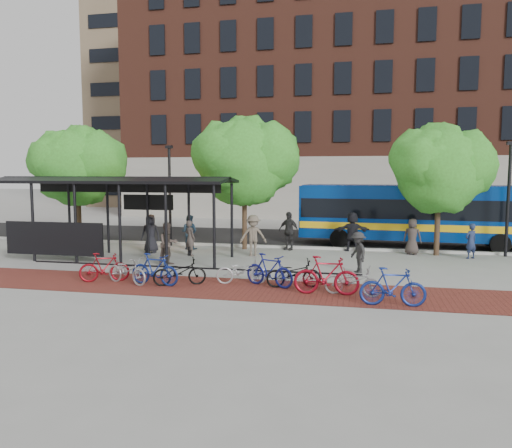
% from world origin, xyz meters
% --- Properties ---
extents(ground, '(160.00, 160.00, 0.00)m').
position_xyz_m(ground, '(0.00, 0.00, 0.00)').
color(ground, '#9E9E99').
rests_on(ground, ground).
extents(asphalt_street, '(160.00, 8.00, 0.01)m').
position_xyz_m(asphalt_street, '(0.00, 8.00, 0.01)').
color(asphalt_street, black).
rests_on(asphalt_street, ground).
extents(curb, '(160.00, 0.25, 0.12)m').
position_xyz_m(curb, '(0.00, 4.00, 0.06)').
color(curb, '#B7B7B2').
rests_on(curb, ground).
extents(brick_strip, '(24.00, 3.00, 0.01)m').
position_xyz_m(brick_strip, '(-2.00, -5.00, 0.00)').
color(brick_strip, maroon).
rests_on(brick_strip, ground).
extents(bike_rack_rail, '(12.00, 0.05, 0.95)m').
position_xyz_m(bike_rack_rail, '(-3.30, -4.10, 0.00)').
color(bike_rack_rail, black).
rests_on(bike_rack_rail, ground).
extents(building_brick, '(55.00, 14.00, 20.00)m').
position_xyz_m(building_brick, '(10.00, 26.00, 10.00)').
color(building_brick, brown).
rests_on(building_brick, ground).
extents(building_tower, '(22.00, 22.00, 30.00)m').
position_xyz_m(building_tower, '(-16.00, 40.00, 15.00)').
color(building_tower, '#7A664C').
rests_on(building_tower, ground).
extents(bus_shelter, '(10.60, 3.07, 3.60)m').
position_xyz_m(bus_shelter, '(-8.13, -0.48, 3.00)').
color(bus_shelter, black).
rests_on(bus_shelter, ground).
extents(tree_a, '(4.90, 4.00, 6.18)m').
position_xyz_m(tree_a, '(-11.91, 3.35, 4.24)').
color(tree_a, '#382619').
rests_on(tree_a, ground).
extents(tree_b, '(5.15, 4.20, 6.47)m').
position_xyz_m(tree_b, '(-2.90, 3.35, 4.46)').
color(tree_b, '#382619').
rests_on(tree_b, ground).
extents(tree_c, '(4.66, 3.80, 5.92)m').
position_xyz_m(tree_c, '(6.09, 3.35, 4.05)').
color(tree_c, '#382619').
rests_on(tree_c, ground).
extents(lamp_post_left, '(0.35, 0.20, 5.12)m').
position_xyz_m(lamp_post_left, '(-7.00, 3.60, 2.75)').
color(lamp_post_left, black).
rests_on(lamp_post_left, ground).
extents(lamp_post_right, '(0.35, 0.20, 5.12)m').
position_xyz_m(lamp_post_right, '(9.00, 3.60, 2.75)').
color(lamp_post_right, black).
rests_on(lamp_post_right, ground).
extents(bus, '(11.72, 3.32, 3.13)m').
position_xyz_m(bus, '(5.33, 5.80, 1.80)').
color(bus, navy).
rests_on(bus, ground).
extents(bike_1, '(1.74, 1.11, 1.02)m').
position_xyz_m(bike_1, '(-6.03, -4.93, 0.51)').
color(bike_1, maroon).
rests_on(bike_1, ground).
extents(bike_2, '(1.88, 1.23, 0.93)m').
position_xyz_m(bike_2, '(-5.10, -5.09, 0.47)').
color(bike_2, '#959597').
rests_on(bike_2, ground).
extents(bike_3, '(1.85, 0.79, 1.08)m').
position_xyz_m(bike_3, '(-4.11, -5.07, 0.54)').
color(bike_3, navy).
rests_on(bike_3, ground).
extents(bike_4, '(1.85, 1.29, 0.92)m').
position_xyz_m(bike_4, '(-3.28, -4.92, 0.46)').
color(bike_4, black).
rests_on(bike_4, ground).
extents(bike_6, '(1.82, 0.99, 0.91)m').
position_xyz_m(bike_6, '(-1.31, -4.26, 0.45)').
color(bike_6, '#A3A3A5').
rests_on(bike_6, ground).
extents(bike_7, '(1.88, 1.19, 1.10)m').
position_xyz_m(bike_7, '(-0.32, -4.46, 0.55)').
color(bike_7, navy).
rests_on(bike_7, ground).
extents(bike_8, '(1.90, 1.06, 0.94)m').
position_xyz_m(bike_8, '(0.49, -4.43, 0.47)').
color(bike_8, black).
rests_on(bike_8, ground).
extents(bike_9, '(2.04, 0.65, 1.21)m').
position_xyz_m(bike_9, '(1.61, -5.20, 0.61)').
color(bike_9, maroon).
rests_on(bike_9, ground).
extents(bike_10, '(1.86, 0.92, 0.93)m').
position_xyz_m(bike_10, '(2.40, -5.14, 0.47)').
color(bike_10, '#949496').
rests_on(bike_10, ground).
extents(bike_11, '(1.87, 0.59, 1.11)m').
position_xyz_m(bike_11, '(3.53, -6.14, 0.56)').
color(bike_11, navy).
rests_on(bike_11, ground).
extents(pedestrian_0, '(0.96, 0.70, 1.81)m').
position_xyz_m(pedestrian_0, '(-7.06, 1.28, 0.91)').
color(pedestrian_0, black).
rests_on(pedestrian_0, ground).
extents(pedestrian_1, '(0.70, 0.65, 1.61)m').
position_xyz_m(pedestrian_1, '(-4.96, 0.84, 0.81)').
color(pedestrian_1, '#463D38').
rests_on(pedestrian_1, ground).
extents(pedestrian_2, '(0.87, 0.70, 1.70)m').
position_xyz_m(pedestrian_2, '(-5.65, 2.66, 0.85)').
color(pedestrian_2, '#1B2E41').
rests_on(pedestrian_2, ground).
extents(pedestrian_3, '(1.33, 0.94, 1.86)m').
position_xyz_m(pedestrian_3, '(-2.15, 1.41, 0.93)').
color(pedestrian_3, brown).
rests_on(pedestrian_3, ground).
extents(pedestrian_4, '(1.19, 0.83, 1.87)m').
position_xyz_m(pedestrian_4, '(-0.84, 3.50, 0.93)').
color(pedestrian_4, '#2A2A2A').
rests_on(pedestrian_4, ground).
extents(pedestrian_5, '(1.83, 0.91, 1.89)m').
position_xyz_m(pedestrian_5, '(2.20, 3.80, 0.94)').
color(pedestrian_5, black).
rests_on(pedestrian_5, ground).
extents(pedestrian_6, '(0.92, 0.72, 1.67)m').
position_xyz_m(pedestrian_6, '(4.93, 3.30, 0.84)').
color(pedestrian_6, '#3C3330').
rests_on(pedestrian_6, ground).
extents(pedestrian_7, '(0.67, 0.62, 1.55)m').
position_xyz_m(pedestrian_7, '(7.33, 2.66, 0.77)').
color(pedestrian_7, '#212B4D').
rests_on(pedestrian_7, ground).
extents(pedestrian_8, '(1.05, 1.08, 1.75)m').
position_xyz_m(pedestrian_8, '(-5.07, -1.50, 0.87)').
color(pedestrian_8, '#50433B').
rests_on(pedestrian_8, ground).
extents(pedestrian_9, '(0.96, 1.15, 1.55)m').
position_xyz_m(pedestrian_9, '(2.53, -1.50, 0.78)').
color(pedestrian_9, '#272727').
rests_on(pedestrian_9, ground).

